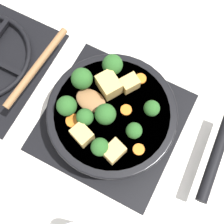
% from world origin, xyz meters
% --- Properties ---
extents(ground_plane, '(2.40, 2.40, 0.00)m').
position_xyz_m(ground_plane, '(0.00, 0.00, 0.00)').
color(ground_plane, white).
extents(front_burner_grate, '(0.31, 0.31, 0.03)m').
position_xyz_m(front_burner_grate, '(0.00, 0.00, 0.01)').
color(front_burner_grate, black).
rests_on(front_burner_grate, ground_plane).
extents(skillet_pan, '(0.28, 0.39, 0.05)m').
position_xyz_m(skillet_pan, '(0.00, -0.00, 0.05)').
color(skillet_pan, black).
rests_on(skillet_pan, front_burner_grate).
extents(wooden_spoon, '(0.22, 0.20, 0.02)m').
position_xyz_m(wooden_spoon, '(0.01, 0.13, 0.08)').
color(wooden_spoon, olive).
rests_on(wooden_spoon, skillet_pan).
extents(tofu_cube_center_large, '(0.05, 0.04, 0.03)m').
position_xyz_m(tofu_cube_center_large, '(0.07, -0.01, 0.09)').
color(tofu_cube_center_large, tan).
rests_on(tofu_cube_center_large, skillet_pan).
extents(tofu_cube_near_handle, '(0.05, 0.04, 0.03)m').
position_xyz_m(tofu_cube_near_handle, '(-0.08, -0.04, 0.09)').
color(tofu_cube_near_handle, tan).
rests_on(tofu_cube_near_handle, skillet_pan).
extents(tofu_cube_east_chunk, '(0.04, 0.05, 0.03)m').
position_xyz_m(tofu_cube_east_chunk, '(-0.08, 0.03, 0.09)').
color(tofu_cube_east_chunk, tan).
rests_on(tofu_cube_east_chunk, skillet_pan).
extents(tofu_cube_west_chunk, '(0.06, 0.06, 0.04)m').
position_xyz_m(tofu_cube_west_chunk, '(0.05, 0.03, 0.09)').
color(tofu_cube_west_chunk, tan).
rests_on(tofu_cube_west_chunk, skillet_pan).
extents(broccoli_floret_near_spoon, '(0.04, 0.04, 0.04)m').
position_xyz_m(broccoli_floret_near_spoon, '(-0.08, -0.02, 0.10)').
color(broccoli_floret_near_spoon, '#709956').
rests_on(broccoli_floret_near_spoon, skillet_pan).
extents(broccoli_floret_center_top, '(0.04, 0.04, 0.05)m').
position_xyz_m(broccoli_floret_center_top, '(-0.04, 0.08, 0.10)').
color(broccoli_floret_center_top, '#709956').
rests_on(broccoli_floret_center_top, skillet_pan).
extents(broccoli_floret_east_rim, '(0.03, 0.03, 0.04)m').
position_xyz_m(broccoli_floret_east_rim, '(-0.02, -0.06, 0.10)').
color(broccoli_floret_east_rim, '#709956').
rests_on(broccoli_floret_east_rim, skillet_pan).
extents(broccoli_floret_west_rim, '(0.04, 0.04, 0.05)m').
position_xyz_m(broccoli_floret_west_rim, '(0.09, 0.04, 0.10)').
color(broccoli_floret_west_rim, '#709956').
rests_on(broccoli_floret_west_rim, skillet_pan).
extents(broccoli_floret_north_edge, '(0.03, 0.03, 0.04)m').
position_xyz_m(broccoli_floret_north_edge, '(0.04, -0.07, 0.10)').
color(broccoli_floret_north_edge, '#709956').
rests_on(broccoli_floret_north_edge, skillet_pan).
extents(broccoli_floret_south_cluster, '(0.04, 0.04, 0.05)m').
position_xyz_m(broccoli_floret_south_cluster, '(-0.02, 0.01, 0.10)').
color(broccoli_floret_south_cluster, '#709956').
rests_on(broccoli_floret_south_cluster, skillet_pan).
extents(broccoli_floret_mid_floret, '(0.04, 0.04, 0.04)m').
position_xyz_m(broccoli_floret_mid_floret, '(-0.04, 0.04, 0.10)').
color(broccoli_floret_mid_floret, '#709956').
rests_on(broccoli_floret_mid_floret, skillet_pan).
extents(broccoli_floret_small_inner, '(0.05, 0.05, 0.05)m').
position_xyz_m(broccoli_floret_small_inner, '(0.03, 0.09, 0.10)').
color(broccoli_floret_small_inner, '#709956').
rests_on(broccoli_floret_small_inner, skillet_pan).
extents(carrot_slice_orange_thin, '(0.02, 0.02, 0.01)m').
position_xyz_m(carrot_slice_orange_thin, '(0.02, -0.02, 0.08)').
color(carrot_slice_orange_thin, orange).
rests_on(carrot_slice_orange_thin, skillet_pan).
extents(carrot_slice_near_center, '(0.02, 0.02, 0.01)m').
position_xyz_m(carrot_slice_near_center, '(-0.05, -0.09, 0.08)').
color(carrot_slice_near_center, orange).
rests_on(carrot_slice_near_center, skillet_pan).
extents(carrot_slice_edge_slice, '(0.03, 0.03, 0.01)m').
position_xyz_m(carrot_slice_edge_slice, '(-0.06, 0.06, 0.08)').
color(carrot_slice_edge_slice, orange).
rests_on(carrot_slice_edge_slice, skillet_pan).
extents(carrot_slice_under_broccoli, '(0.02, 0.02, 0.01)m').
position_xyz_m(carrot_slice_under_broccoli, '(0.10, -0.02, 0.08)').
color(carrot_slice_under_broccoli, orange).
rests_on(carrot_slice_under_broccoli, skillet_pan).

